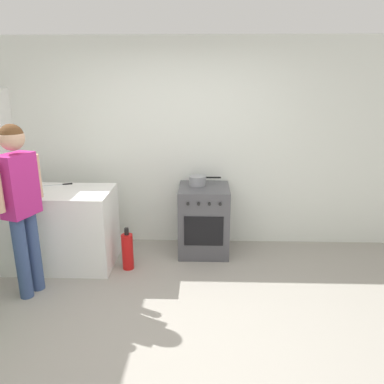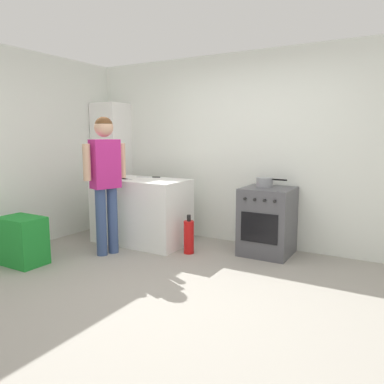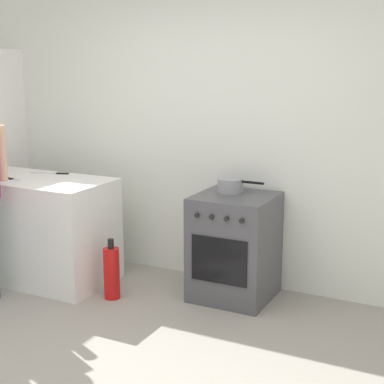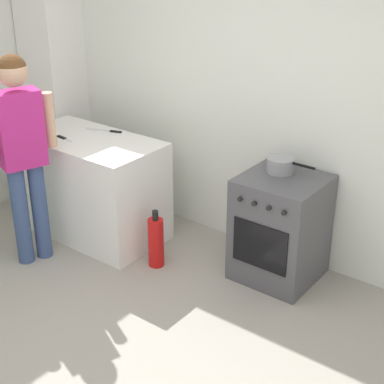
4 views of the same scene
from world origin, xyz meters
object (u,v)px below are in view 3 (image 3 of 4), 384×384
Objects in this scene: pot at (231,185)px; fire_extinguisher at (112,273)px; knife_bread at (51,173)px; knife_paring at (11,179)px; oven_left at (234,247)px.

fire_extinguisher is at bearing -144.58° from pot.
pot is 1.14× the size of knife_bread.
pot is at bearing 35.42° from fire_extinguisher.
knife_bread is at bearing 69.17° from knife_paring.
knife_paring is at bearing -110.83° from knife_bread.
knife_bread is at bearing -172.04° from pot.
knife_bread is 0.38m from knife_paring.
fire_extinguisher is at bearing 1.53° from knife_paring.
knife_bread is 1.15m from fire_extinguisher.
pot reaches higher than fire_extinguisher.
knife_bread reaches higher than fire_extinguisher.
knife_paring is (-1.86, -0.50, 0.48)m from oven_left.
pot is 1.84× the size of knife_paring.
fire_extinguisher is (0.99, 0.03, -0.69)m from knife_paring.
pot reaches higher than knife_bread.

